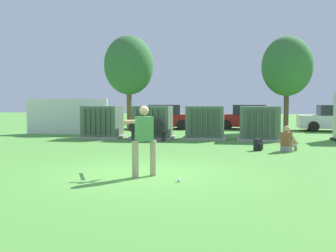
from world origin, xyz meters
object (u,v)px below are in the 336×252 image
(transformer_east, at_px, (259,124))
(parked_car_right_of_center, at_px, (334,119))
(transformer_mid_west, at_px, (153,123))
(sports_ball, at_px, (179,180))
(batter, at_px, (143,137))
(transformer_mid_east, at_px, (205,123))
(transformer_west, at_px, (102,122))
(parked_car_leftmost, at_px, (163,118))
(parked_car_left_of_center, at_px, (248,118))
(seated_spectator, at_px, (288,141))
(backpack, at_px, (258,145))
(park_bench, at_px, (148,129))

(transformer_east, height_order, parked_car_right_of_center, same)
(transformer_mid_west, bearing_deg, sports_ball, -74.09)
(batter, bearing_deg, transformer_mid_east, 85.27)
(transformer_west, xyz_separation_m, parked_car_leftmost, (1.79, 6.84, -0.04))
(sports_ball, relative_size, parked_car_leftmost, 0.02)
(transformer_west, relative_size, parked_car_left_of_center, 0.48)
(parked_car_leftmost, height_order, parked_car_left_of_center, same)
(transformer_mid_east, bearing_deg, parked_car_right_of_center, 40.30)
(sports_ball, bearing_deg, transformer_mid_east, 91.07)
(transformer_mid_west, distance_m, seated_spectator, 7.04)
(parked_car_leftmost, relative_size, parked_car_left_of_center, 1.01)
(transformer_east, distance_m, sports_ball, 10.11)
(transformer_mid_east, bearing_deg, transformer_mid_west, -173.56)
(transformer_west, height_order, parked_car_right_of_center, same)
(parked_car_right_of_center, bearing_deg, parked_car_leftmost, 179.58)
(transformer_mid_east, height_order, parked_car_leftmost, same)
(backpack, relative_size, parked_car_left_of_center, 0.10)
(batter, relative_size, parked_car_leftmost, 0.40)
(park_bench, bearing_deg, transformer_mid_east, 26.06)
(sports_ball, distance_m, backpack, 6.34)
(transformer_mid_east, height_order, park_bench, transformer_mid_east)
(backpack, bearing_deg, transformer_mid_east, 119.93)
(transformer_east, relative_size, parked_car_leftmost, 0.48)
(transformer_mid_west, xyz_separation_m, sports_ball, (2.76, -9.68, -0.74))
(transformer_west, bearing_deg, backpack, -25.89)
(transformer_mid_east, distance_m, transformer_east, 2.58)
(batter, bearing_deg, transformer_east, 70.13)
(parked_car_left_of_center, bearing_deg, batter, -100.50)
(park_bench, xyz_separation_m, backpack, (4.91, -2.73, -0.32))
(batter, height_order, sports_ball, batter)
(park_bench, relative_size, seated_spectator, 1.91)
(sports_ball, xyz_separation_m, seated_spectator, (3.18, 5.92, 0.33))
(transformer_west, height_order, parked_car_leftmost, same)
(transformer_east, bearing_deg, transformer_mid_west, -178.73)
(parked_car_leftmost, distance_m, parked_car_right_of_center, 10.88)
(transformer_mid_west, height_order, batter, batter)
(transformer_west, xyz_separation_m, parked_car_left_of_center, (7.45, 7.58, -0.04))
(sports_ball, bearing_deg, parked_car_left_of_center, 82.96)
(transformer_west, distance_m, park_bench, 2.71)
(park_bench, bearing_deg, batter, -77.47)
(park_bench, height_order, parked_car_right_of_center, parked_car_right_of_center)
(transformer_west, bearing_deg, transformer_mid_east, 4.30)
(transformer_mid_west, bearing_deg, parked_car_right_of_center, 33.44)
(parked_car_right_of_center, bearing_deg, transformer_mid_west, -146.56)
(transformer_east, xyz_separation_m, parked_car_leftmost, (-5.94, 6.63, -0.04))
(transformer_west, xyz_separation_m, batter, (4.37, -9.08, 0.19))
(transformer_mid_west, xyz_separation_m, transformer_mid_east, (2.57, 0.29, 0.00))
(seated_spectator, xyz_separation_m, backpack, (-1.06, 0.05, -0.16))
(transformer_west, xyz_separation_m, backpack, (7.45, -3.62, -0.57))
(seated_spectator, xyz_separation_m, parked_car_left_of_center, (-1.06, 11.24, 0.38))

